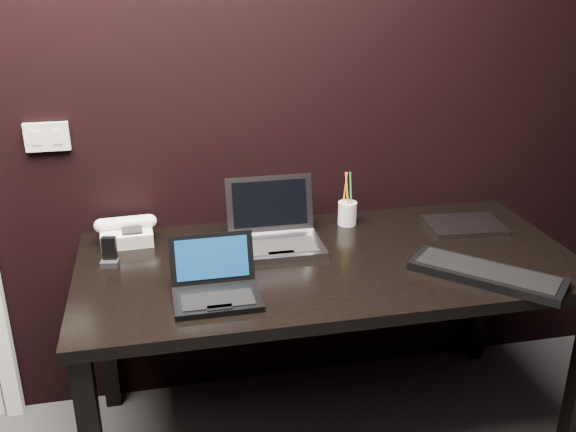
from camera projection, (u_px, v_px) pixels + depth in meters
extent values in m
plane|color=black|center=(222.00, 78.00, 2.30)|extent=(4.00, 0.00, 4.00)
cube|color=silver|center=(47.00, 137.00, 2.23)|extent=(0.15, 0.02, 0.10)
cube|color=silver|center=(36.00, 138.00, 2.22)|extent=(0.03, 0.01, 0.05)
cube|color=silver|center=(57.00, 137.00, 2.23)|extent=(0.03, 0.01, 0.05)
cube|color=black|center=(329.00, 264.00, 2.21)|extent=(1.70, 0.80, 0.04)
cube|color=black|center=(106.00, 329.00, 2.51)|extent=(0.06, 0.06, 0.70)
cube|color=black|center=(481.00, 288.00, 2.82)|extent=(0.06, 0.06, 0.70)
cube|color=black|center=(217.00, 299.00, 1.92)|extent=(0.26, 0.18, 0.02)
cube|color=black|center=(218.00, 300.00, 1.90)|extent=(0.21, 0.10, 0.00)
cube|color=black|center=(220.00, 307.00, 1.86)|extent=(0.07, 0.03, 0.00)
cube|color=black|center=(212.00, 258.00, 1.99)|extent=(0.26, 0.06, 0.15)
cube|color=#0A2B51|center=(212.00, 258.00, 1.99)|extent=(0.22, 0.04, 0.12)
cube|color=#A09FA4|center=(277.00, 246.00, 2.27)|extent=(0.32, 0.23, 0.02)
cube|color=black|center=(278.00, 246.00, 2.24)|extent=(0.26, 0.13, 0.00)
cube|color=gray|center=(282.00, 254.00, 2.18)|extent=(0.09, 0.04, 0.00)
cube|color=gray|center=(270.00, 203.00, 2.36)|extent=(0.32, 0.06, 0.20)
cube|color=black|center=(270.00, 204.00, 2.35)|extent=(0.28, 0.05, 0.16)
cube|color=black|center=(487.00, 274.00, 2.06)|extent=(0.46, 0.45, 0.03)
cube|color=black|center=(487.00, 270.00, 2.06)|extent=(0.41, 0.40, 0.00)
cube|color=gray|center=(464.00, 225.00, 2.45)|extent=(0.30, 0.22, 0.02)
cube|color=white|center=(127.00, 234.00, 2.32)|extent=(0.19, 0.18, 0.08)
cylinder|color=white|center=(126.00, 223.00, 2.30)|extent=(0.17, 0.05, 0.04)
sphere|color=white|center=(101.00, 226.00, 2.27)|extent=(0.05, 0.05, 0.05)
sphere|color=white|center=(150.00, 221.00, 2.32)|extent=(0.05, 0.05, 0.05)
cube|color=black|center=(132.00, 230.00, 2.27)|extent=(0.07, 0.05, 0.01)
cube|color=black|center=(110.00, 251.00, 2.14)|extent=(0.05, 0.03, 0.10)
cube|color=black|center=(110.00, 263.00, 2.14)|extent=(0.06, 0.05, 0.02)
cylinder|color=silver|center=(347.00, 213.00, 2.47)|extent=(0.09, 0.09, 0.09)
cylinder|color=orange|center=(345.00, 188.00, 2.44)|extent=(0.01, 0.03, 0.13)
cylinder|color=#23812C|center=(351.00, 190.00, 2.43)|extent=(0.01, 0.02, 0.13)
cylinder|color=black|center=(349.00, 188.00, 2.44)|extent=(0.01, 0.02, 0.14)
cylinder|color=orange|center=(347.00, 190.00, 2.42)|extent=(0.01, 0.03, 0.13)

